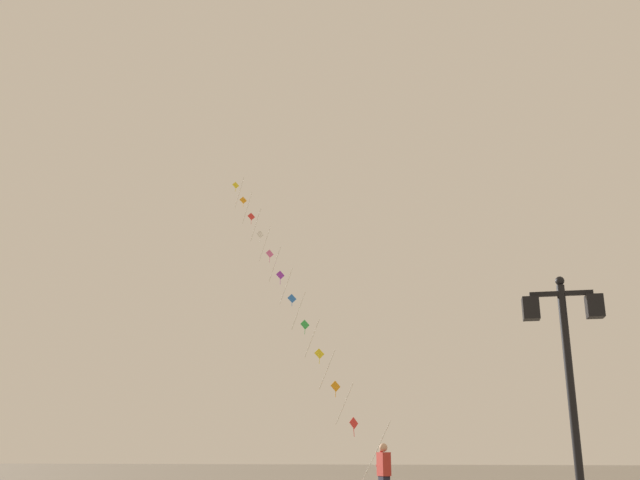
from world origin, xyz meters
The scene contains 3 objects.
twin_lantern_lamp_post centered at (1.66, 9.78, 3.10)m, with size 1.35×0.28×4.46m.
kite_train centered at (-6.65, 23.33, 7.61)m, with size 8.82×11.55×14.66m.
kite_flyer centered at (-2.28, 16.46, 0.90)m, with size 0.47×0.60×1.71m.
Camera 1 is at (-0.17, -2.93, 1.44)m, focal length 39.40 mm.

